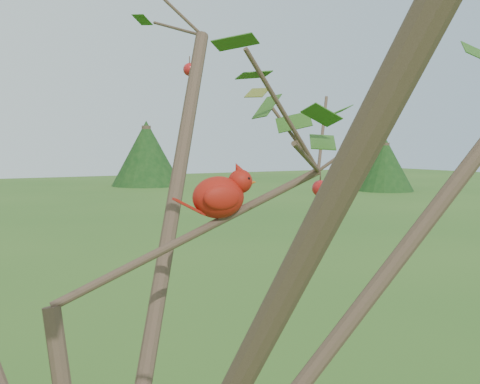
{
  "coord_description": "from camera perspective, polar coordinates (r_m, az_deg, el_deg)",
  "views": [
    {
      "loc": [
        -0.3,
        -1.06,
        2.26
      ],
      "look_at": [
        0.35,
        0.06,
        2.16
      ],
      "focal_mm": 45.0,
      "sensor_mm": 36.0,
      "label": 1
    }
  ],
  "objects": [
    {
      "name": "cardinal",
      "position": [
        1.29,
        -1.81,
        -0.28
      ],
      "size": [
        0.19,
        0.11,
        0.13
      ],
      "rotation": [
        0.0,
        0.0,
        -0.15
      ],
      "color": "#A01A0D",
      "rests_on": "ground"
    },
    {
      "name": "crabapple_tree",
      "position": [
        1.1,
        -12.42,
        -2.92
      ],
      "size": [
        2.35,
        2.05,
        2.95
      ],
      "color": "#3E2C21",
      "rests_on": "ground"
    }
  ]
}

